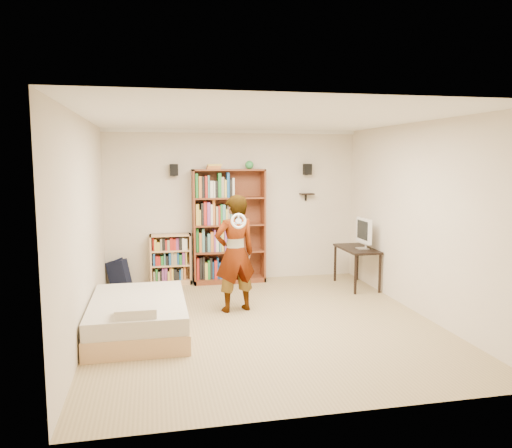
{
  "coord_description": "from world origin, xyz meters",
  "views": [
    {
      "loc": [
        -1.42,
        -6.33,
        2.18
      ],
      "look_at": [
        0.02,
        0.6,
        1.26
      ],
      "focal_mm": 35.0,
      "sensor_mm": 36.0,
      "label": 1
    }
  ],
  "objects_px": {
    "tall_bookshelf": "(229,226)",
    "computer_desk": "(356,267)",
    "low_bookshelf": "(171,259)",
    "person": "(235,253)",
    "daybed": "(138,312)"
  },
  "relations": [
    {
      "from": "tall_bookshelf",
      "to": "computer_desk",
      "type": "height_order",
      "value": "tall_bookshelf"
    },
    {
      "from": "low_bookshelf",
      "to": "tall_bookshelf",
      "type": "bearing_deg",
      "value": -2.92
    },
    {
      "from": "computer_desk",
      "to": "person",
      "type": "relative_size",
      "value": 0.59
    },
    {
      "from": "person",
      "to": "daybed",
      "type": "bearing_deg",
      "value": 12.13
    },
    {
      "from": "tall_bookshelf",
      "to": "computer_desk",
      "type": "relative_size",
      "value": 2.02
    },
    {
      "from": "tall_bookshelf",
      "to": "low_bookshelf",
      "type": "relative_size",
      "value": 2.27
    },
    {
      "from": "daybed",
      "to": "low_bookshelf",
      "type": "bearing_deg",
      "value": 78.45
    },
    {
      "from": "daybed",
      "to": "person",
      "type": "relative_size",
      "value": 1.08
    },
    {
      "from": "computer_desk",
      "to": "low_bookshelf",
      "type": "bearing_deg",
      "value": 165.15
    },
    {
      "from": "low_bookshelf",
      "to": "computer_desk",
      "type": "xyz_separation_m",
      "value": [
        3.12,
        -0.83,
        -0.1
      ]
    },
    {
      "from": "computer_desk",
      "to": "daybed",
      "type": "height_order",
      "value": "computer_desk"
    },
    {
      "from": "computer_desk",
      "to": "person",
      "type": "height_order",
      "value": "person"
    },
    {
      "from": "person",
      "to": "tall_bookshelf",
      "type": "bearing_deg",
      "value": -109.84
    },
    {
      "from": "computer_desk",
      "to": "person",
      "type": "bearing_deg",
      "value": -157.52
    },
    {
      "from": "computer_desk",
      "to": "person",
      "type": "xyz_separation_m",
      "value": [
        -2.27,
        -0.94,
        0.5
      ]
    }
  ]
}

